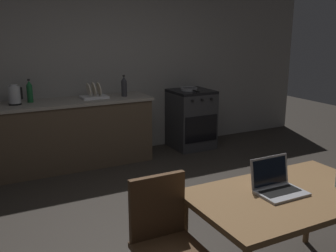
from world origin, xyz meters
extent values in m
plane|color=#2D2823|center=(0.00, 0.00, 0.00)|extent=(12.00, 12.00, 0.00)
cube|color=gray|center=(0.30, 2.65, 1.40)|extent=(6.40, 0.10, 2.81)
cube|color=#4C3D2D|center=(-0.60, 2.30, 0.43)|extent=(2.10, 0.60, 0.85)
cube|color=gray|center=(-0.60, 2.30, 0.87)|extent=(2.16, 0.64, 0.04)
cube|color=#2D2D30|center=(1.25, 2.30, 0.43)|extent=(0.60, 0.60, 0.85)
cube|color=black|center=(1.25, 2.30, 0.87)|extent=(0.60, 0.60, 0.04)
cube|color=black|center=(1.25, 2.00, 0.36)|extent=(0.54, 0.01, 0.39)
cylinder|color=black|center=(1.09, 1.99, 0.79)|extent=(0.04, 0.02, 0.04)
cylinder|color=black|center=(1.25, 1.99, 0.79)|extent=(0.04, 0.02, 0.04)
cylinder|color=black|center=(1.41, 1.99, 0.79)|extent=(0.04, 0.02, 0.04)
cube|color=brown|center=(0.13, -0.87, 0.70)|extent=(1.33, 0.79, 0.04)
cylinder|color=brown|center=(-0.48, -0.54, 0.34)|extent=(0.05, 0.05, 0.68)
cylinder|color=brown|center=(0.73, -0.54, 0.34)|extent=(0.05, 0.05, 0.68)
cube|color=#4C331E|center=(-0.72, -0.79, 0.46)|extent=(0.40, 0.40, 0.04)
cube|color=#4C331E|center=(-0.72, -0.61, 0.69)|extent=(0.38, 0.04, 0.42)
cube|color=#99999E|center=(0.07, -0.87, 0.73)|extent=(0.32, 0.22, 0.02)
cube|color=black|center=(0.07, -0.86, 0.74)|extent=(0.28, 0.12, 0.00)
cube|color=#99999E|center=(0.07, -0.75, 0.84)|extent=(0.32, 0.04, 0.21)
cube|color=black|center=(0.07, -0.75, 0.84)|extent=(0.29, 0.03, 0.18)
cylinder|color=black|center=(-1.24, 2.30, 0.90)|extent=(0.15, 0.15, 0.02)
cylinder|color=#B2B5BA|center=(-1.24, 2.30, 1.02)|extent=(0.14, 0.14, 0.21)
cylinder|color=#B2B5BA|center=(-1.24, 2.30, 1.13)|extent=(0.08, 0.08, 0.02)
cube|color=black|center=(-1.16, 2.30, 1.03)|extent=(0.02, 0.02, 0.15)
cylinder|color=#2D2D33|center=(0.16, 2.25, 1.00)|extent=(0.08, 0.08, 0.21)
cone|color=#2D2D33|center=(0.16, 2.25, 1.13)|extent=(0.08, 0.08, 0.06)
cylinder|color=black|center=(0.16, 2.25, 1.17)|extent=(0.03, 0.03, 0.02)
cylinder|color=gray|center=(1.20, 2.28, 0.90)|extent=(0.24, 0.24, 0.01)
torus|color=gray|center=(1.20, 2.28, 0.93)|extent=(0.25, 0.25, 0.02)
cylinder|color=black|center=(1.20, 2.07, 0.91)|extent=(0.02, 0.18, 0.02)
cube|color=silver|center=(-0.25, 2.30, 0.91)|extent=(0.34, 0.26, 0.03)
cylinder|color=beige|center=(-0.32, 2.30, 1.01)|extent=(0.04, 0.18, 0.18)
cylinder|color=beige|center=(-0.25, 2.30, 1.01)|extent=(0.04, 0.18, 0.18)
cylinder|color=beige|center=(-0.18, 2.30, 1.01)|extent=(0.04, 0.18, 0.18)
cylinder|color=#19592D|center=(-1.05, 2.38, 1.00)|extent=(0.07, 0.07, 0.21)
cone|color=#19592D|center=(-1.05, 2.38, 1.14)|extent=(0.07, 0.07, 0.06)
cylinder|color=black|center=(-1.05, 2.38, 1.18)|extent=(0.03, 0.03, 0.02)
camera|label=1|loc=(-1.69, -2.63, 1.80)|focal=41.01mm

